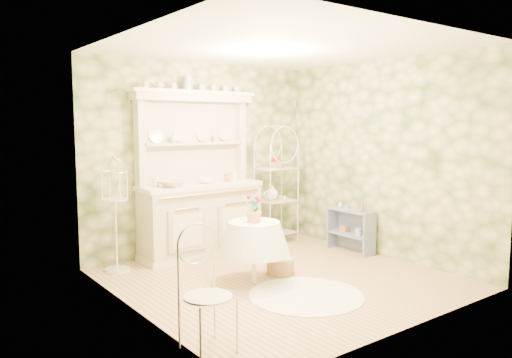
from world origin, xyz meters
TOP-DOWN VIEW (x-y plane):
  - floor at (0.00, 0.00)m, footprint 3.60×3.60m
  - ceiling at (0.00, 0.00)m, footprint 3.60×3.60m
  - wall_left at (-1.80, 0.00)m, footprint 3.60×3.60m
  - wall_right at (1.80, 0.00)m, footprint 3.60×3.60m
  - wall_back at (0.00, 1.80)m, footprint 3.60×3.60m
  - wall_front at (0.00, -1.80)m, footprint 3.60×3.60m
  - kitchen_dresser at (-0.20, 1.52)m, footprint 1.87×0.61m
  - bakers_rack at (1.13, 1.49)m, footprint 0.60×0.45m
  - side_shelf at (1.62, 0.38)m, footprint 0.36×0.77m
  - round_table at (-0.34, 0.09)m, footprint 0.76×0.76m
  - cafe_chair at (-1.68, -1.09)m, footprint 0.46×0.46m
  - birdcage_stand at (-1.45, 1.46)m, footprint 0.32×0.32m
  - floor_basket at (0.11, 0.15)m, footprint 0.32×0.32m
  - lace_rug at (-0.16, -0.61)m, footprint 1.65×1.65m
  - bowl_floral at (-0.68, 1.42)m, footprint 0.44×0.44m
  - bowl_white at (-0.11, 1.49)m, footprint 0.30×0.30m
  - cup_left at (-0.51, 1.68)m, footprint 0.14×0.14m
  - cup_right at (0.16, 1.68)m, footprint 0.12×0.12m
  - potted_geranium at (-0.33, 0.11)m, footprint 0.15×0.12m
  - bottle_amber at (1.57, 0.15)m, footprint 0.07×0.07m
  - bottle_blue at (1.58, 0.43)m, footprint 0.05×0.05m
  - bottle_glass at (1.62, 0.60)m, footprint 0.08×0.08m

SIDE VIEW (x-z plane):
  - floor at x=0.00m, z-range 0.00..0.00m
  - lace_rug at x=-0.16m, z-range 0.00..0.01m
  - floor_basket at x=0.11m, z-range 0.00..0.21m
  - round_table at x=-0.34m, z-range 0.00..0.63m
  - side_shelf at x=1.62m, z-range 0.00..0.64m
  - cafe_chair at x=-1.68m, z-range 0.00..0.97m
  - bottle_glass at x=1.62m, z-range 0.60..0.69m
  - bottle_blue at x=1.58m, z-range 0.61..0.70m
  - birdcage_stand at x=-1.45m, z-range 0.00..1.36m
  - bottle_amber at x=1.57m, z-range 0.60..0.76m
  - potted_geranium at x=-0.33m, z-range 0.72..0.98m
  - bakers_rack at x=1.13m, z-range 0.00..1.85m
  - bowl_floral at x=-0.68m, z-range 0.98..1.06m
  - bowl_white at x=-0.11m, z-range 0.98..1.05m
  - kitchen_dresser at x=-0.20m, z-range 0.00..2.29m
  - wall_left at x=-1.80m, z-range 1.35..1.35m
  - wall_right at x=1.80m, z-range 1.35..1.35m
  - wall_back at x=0.00m, z-range 1.35..1.35m
  - wall_front at x=0.00m, z-range 1.35..1.35m
  - cup_left at x=-0.51m, z-range 1.57..1.65m
  - cup_right at x=0.16m, z-range 1.57..1.65m
  - ceiling at x=0.00m, z-range 2.70..2.70m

